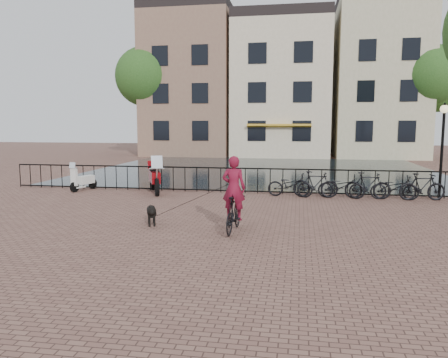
% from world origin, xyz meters
% --- Properties ---
extents(ground, '(100.00, 100.00, 0.00)m').
position_xyz_m(ground, '(0.00, 0.00, 0.00)').
color(ground, brown).
rests_on(ground, ground).
extents(canal_water, '(20.00, 20.00, 0.00)m').
position_xyz_m(canal_water, '(0.00, 17.30, 0.00)').
color(canal_water, black).
rests_on(canal_water, ground).
extents(railing, '(20.00, 0.05, 1.02)m').
position_xyz_m(railing, '(0.00, 8.00, 0.50)').
color(railing, black).
rests_on(railing, ground).
extents(canal_house_left, '(7.50, 9.00, 12.80)m').
position_xyz_m(canal_house_left, '(-7.50, 30.00, 6.40)').
color(canal_house_left, '#825A4B').
rests_on(canal_house_left, ground).
extents(canal_house_mid, '(8.00, 9.50, 11.80)m').
position_xyz_m(canal_house_mid, '(0.50, 30.00, 5.90)').
color(canal_house_mid, beige).
rests_on(canal_house_mid, ground).
extents(canal_house_right, '(7.00, 9.00, 13.30)m').
position_xyz_m(canal_house_right, '(8.50, 30.00, 6.65)').
color(canal_house_right, '#B6AF87').
rests_on(canal_house_right, ground).
extents(tree_far_left, '(5.04, 5.04, 9.27)m').
position_xyz_m(tree_far_left, '(-11.00, 27.00, 6.73)').
color(tree_far_left, black).
rests_on(tree_far_left, ground).
extents(tree_far_right, '(4.76, 4.76, 8.76)m').
position_xyz_m(tree_far_right, '(12.00, 27.00, 6.35)').
color(tree_far_right, black).
rests_on(tree_far_right, ground).
extents(lamp_post, '(0.30, 0.30, 3.45)m').
position_xyz_m(lamp_post, '(7.20, 7.60, 2.38)').
color(lamp_post, black).
rests_on(lamp_post, ground).
extents(cyclist, '(0.76, 1.72, 2.31)m').
position_xyz_m(cyclist, '(0.49, 1.65, 0.88)').
color(cyclist, black).
rests_on(cyclist, ground).
extents(dog, '(0.60, 0.93, 0.60)m').
position_xyz_m(dog, '(-1.87, 2.03, 0.30)').
color(dog, black).
rests_on(dog, ground).
extents(motorcycle, '(1.42, 2.26, 1.60)m').
position_xyz_m(motorcycle, '(-3.62, 7.46, 0.80)').
color(motorcycle, maroon).
rests_on(motorcycle, ground).
extents(scooter, '(0.74, 1.40, 1.25)m').
position_xyz_m(scooter, '(-6.74, 7.53, 0.63)').
color(scooter, white).
rests_on(scooter, ground).
extents(parked_bike_0, '(1.78, 0.82, 0.90)m').
position_xyz_m(parked_bike_0, '(1.80, 7.40, 0.45)').
color(parked_bike_0, black).
rests_on(parked_bike_0, ground).
extents(parked_bike_1, '(1.67, 0.49, 1.00)m').
position_xyz_m(parked_bike_1, '(2.75, 7.40, 0.50)').
color(parked_bike_1, black).
rests_on(parked_bike_1, ground).
extents(parked_bike_2, '(1.77, 0.79, 0.90)m').
position_xyz_m(parked_bike_2, '(3.70, 7.40, 0.45)').
color(parked_bike_2, black).
rests_on(parked_bike_2, ground).
extents(parked_bike_3, '(1.67, 0.50, 1.00)m').
position_xyz_m(parked_bike_3, '(4.65, 7.40, 0.50)').
color(parked_bike_3, black).
rests_on(parked_bike_3, ground).
extents(parked_bike_4, '(1.73, 0.63, 0.90)m').
position_xyz_m(parked_bike_4, '(5.60, 7.40, 0.45)').
color(parked_bike_4, black).
rests_on(parked_bike_4, ground).
extents(parked_bike_5, '(1.71, 0.69, 1.00)m').
position_xyz_m(parked_bike_5, '(6.55, 7.40, 0.50)').
color(parked_bike_5, black).
rests_on(parked_bike_5, ground).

